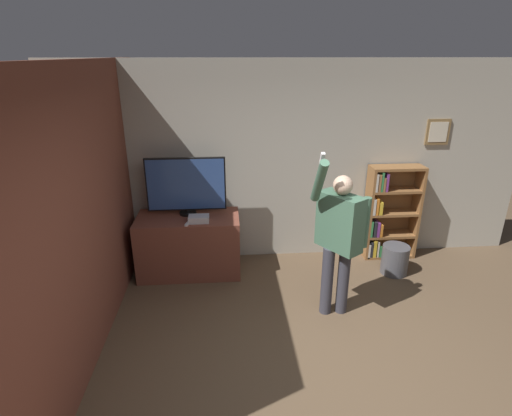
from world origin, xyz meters
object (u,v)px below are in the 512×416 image
object	(u,v)px
game_console	(199,219)
waste_bin	(395,259)
bookshelf	(387,214)
person	(339,233)
television	(186,186)

from	to	relation	value
game_console	waste_bin	size ratio (longest dim) A/B	0.65
bookshelf	person	xyz separation A→B (m)	(-1.06, -1.29, 0.33)
television	game_console	size ratio (longest dim) A/B	3.96
person	waste_bin	xyz separation A→B (m)	(1.03, 0.79, -0.79)
television	person	bearing A→B (deg)	-34.40
television	waste_bin	size ratio (longest dim) A/B	2.57
person	bookshelf	bearing A→B (deg)	106.23
waste_bin	person	bearing A→B (deg)	-142.59
bookshelf	waste_bin	xyz separation A→B (m)	(-0.03, -0.50, -0.45)
television	game_console	xyz separation A→B (m)	(0.16, -0.28, -0.35)
television	waste_bin	xyz separation A→B (m)	(2.71, -0.36, -0.98)
television	game_console	world-z (taller)	television
person	waste_bin	world-z (taller)	person
game_console	bookshelf	world-z (taller)	bookshelf
game_console	waste_bin	distance (m)	2.63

